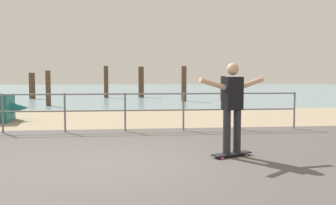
% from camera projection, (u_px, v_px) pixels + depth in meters
% --- Properties ---
extents(ground_plane, '(24.00, 10.00, 0.04)m').
position_uv_depth(ground_plane, '(120.00, 181.00, 5.19)').
color(ground_plane, '#514C49').
rests_on(ground_plane, ground).
extents(beach_strip, '(24.00, 6.00, 0.04)m').
position_uv_depth(beach_strip, '(126.00, 118.00, 13.13)').
color(beach_strip, tan).
rests_on(beach_strip, ground).
extents(sea_surface, '(72.00, 50.00, 0.04)m').
position_uv_depth(sea_surface, '(129.00, 89.00, 40.90)').
color(sea_surface, '#75939E').
rests_on(sea_surface, ground).
extents(railing_fence, '(12.68, 0.05, 1.05)m').
position_uv_depth(railing_fence, '(65.00, 107.00, 9.54)').
color(railing_fence, slate).
rests_on(railing_fence, ground).
extents(skateboard, '(0.81, 0.50, 0.08)m').
position_uv_depth(skateboard, '(232.00, 154.00, 6.67)').
color(skateboard, black).
rests_on(skateboard, ground).
extents(skateboarder, '(1.36, 0.65, 1.65)m').
position_uv_depth(skateboarder, '(232.00, 102.00, 6.60)').
color(skateboarder, '#26262B').
rests_on(skateboarder, skateboard).
extents(groyne_post_0, '(0.39, 0.39, 1.72)m').
position_uv_depth(groyne_post_0, '(32.00, 86.00, 23.97)').
color(groyne_post_0, '#513826').
rests_on(groyne_post_0, ground).
extents(groyne_post_1, '(0.24, 0.24, 1.77)m').
position_uv_depth(groyne_post_1, '(48.00, 88.00, 17.98)').
color(groyne_post_1, '#513826').
rests_on(groyne_post_1, ground).
extents(groyne_post_2, '(0.30, 0.30, 2.19)m').
position_uv_depth(groyne_post_2, '(106.00, 82.00, 24.90)').
color(groyne_post_2, '#513826').
rests_on(groyne_post_2, ground).
extents(groyne_post_3, '(0.38, 0.38, 2.16)m').
position_uv_depth(groyne_post_3, '(141.00, 82.00, 25.33)').
color(groyne_post_3, '#513826').
rests_on(groyne_post_3, ground).
extents(groyne_post_4, '(0.30, 0.30, 2.09)m').
position_uv_depth(groyne_post_4, '(184.00, 84.00, 21.51)').
color(groyne_post_4, '#513826').
rests_on(groyne_post_4, ground).
extents(groyne_post_5, '(0.30, 0.30, 1.51)m').
position_uv_depth(groyne_post_5, '(223.00, 88.00, 21.95)').
color(groyne_post_5, '#513826').
rests_on(groyne_post_5, ground).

